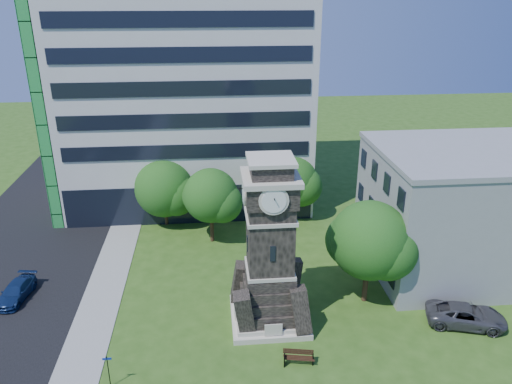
{
  "coord_description": "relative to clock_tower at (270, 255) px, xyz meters",
  "views": [
    {
      "loc": [
        -0.74,
        -27.59,
        22.13
      ],
      "look_at": [
        2.55,
        7.29,
        7.75
      ],
      "focal_mm": 35.0,
      "sensor_mm": 36.0,
      "label": 1
    }
  ],
  "objects": [
    {
      "name": "office_low",
      "position": [
        16.97,
        6.0,
        -0.07
      ],
      "size": [
        15.2,
        12.2,
        10.4
      ],
      "color": "gray",
      "rests_on": "ground"
    },
    {
      "name": "sidewalk",
      "position": [
        -12.5,
        3.0,
        -5.25
      ],
      "size": [
        3.0,
        70.0,
        0.06
      ],
      "primitive_type": "cube",
      "color": "gray",
      "rests_on": "ground"
    },
    {
      "name": "tree_nw",
      "position": [
        -8.38,
        16.41,
        -1.51
      ],
      "size": [
        6.29,
        5.72,
        6.78
      ],
      "rotation": [
        0.0,
        0.0,
        0.01
      ],
      "color": "#332114",
      "rests_on": "ground"
    },
    {
      "name": "street_sign",
      "position": [
        -10.23,
        -5.67,
        -3.9
      ],
      "size": [
        0.53,
        0.05,
        2.2
      ],
      "rotation": [
        0.0,
        0.0,
        0.02
      ],
      "color": "black",
      "rests_on": "ground"
    },
    {
      "name": "tree_nc",
      "position": [
        -3.85,
        12.4,
        -0.83
      ],
      "size": [
        5.51,
        5.01,
        7.14
      ],
      "rotation": [
        0.0,
        0.0,
        -0.32
      ],
      "color": "#332114",
      "rests_on": "ground"
    },
    {
      "name": "car_east_lot",
      "position": [
        13.76,
        -1.95,
        -4.52
      ],
      "size": [
        5.94,
        3.91,
        1.52
      ],
      "primitive_type": "imported",
      "rotation": [
        0.0,
        0.0,
        1.29
      ],
      "color": "#47474C",
      "rests_on": "ground"
    },
    {
      "name": "ground",
      "position": [
        -3.0,
        -2.0,
        -5.28
      ],
      "size": [
        160.0,
        160.0,
        0.0
      ],
      "primitive_type": "plane",
      "color": "#2D5017",
      "rests_on": "ground"
    },
    {
      "name": "clock_tower",
      "position": [
        0.0,
        0.0,
        0.0
      ],
      "size": [
        5.4,
        5.4,
        12.22
      ],
      "color": "beige",
      "rests_on": "ground"
    },
    {
      "name": "tree_east",
      "position": [
        7.59,
        1.65,
        -0.34
      ],
      "size": [
        6.43,
        5.85,
        8.07
      ],
      "rotation": [
        0.0,
        0.0,
        0.12
      ],
      "color": "#332114",
      "rests_on": "ground"
    },
    {
      "name": "tree_ne",
      "position": [
        4.23,
        17.05,
        -1.39
      ],
      "size": [
        6.06,
        5.51,
        6.81
      ],
      "rotation": [
        0.0,
        0.0,
        0.02
      ],
      "color": "#332114",
      "rests_on": "ground"
    },
    {
      "name": "office_tall",
      "position": [
        -6.2,
        23.84,
        8.94
      ],
      "size": [
        26.2,
        15.11,
        28.6
      ],
      "color": "silver",
      "rests_on": "ground"
    },
    {
      "name": "park_bench",
      "position": [
        1.32,
        -4.75,
        -4.75
      ],
      "size": [
        1.93,
        0.51,
        1.0
      ],
      "rotation": [
        0.0,
        0.0,
        -0.19
      ],
      "color": "black",
      "rests_on": "ground"
    },
    {
      "name": "car_street_north",
      "position": [
        -18.99,
        4.35,
        -4.65
      ],
      "size": [
        2.39,
        4.54,
        1.25
      ],
      "primitive_type": "imported",
      "rotation": [
        0.0,
        0.0,
        -0.15
      ],
      "color": "navy",
      "rests_on": "ground"
    }
  ]
}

